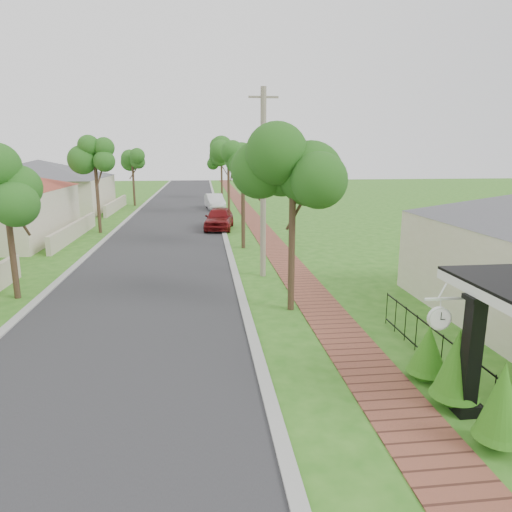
{
  "coord_description": "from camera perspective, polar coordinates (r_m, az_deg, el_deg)",
  "views": [
    {
      "loc": [
        -0.66,
        -8.83,
        5.2
      ],
      "look_at": [
        1.21,
        7.32,
        1.5
      ],
      "focal_mm": 32.0,
      "sensor_mm": 36.0,
      "label": 1
    }
  ],
  "objects": [
    {
      "name": "sidewalk",
      "position": [
        29.56,
        1.11,
        2.68
      ],
      "size": [
        1.5,
        120.0,
        0.03
      ],
      "primitive_type": "cube",
      "color": "brown",
      "rests_on": "ground"
    },
    {
      "name": "utility_pole",
      "position": [
        19.04,
        0.9,
        8.99
      ],
      "size": [
        1.2,
        0.24,
        7.74
      ],
      "color": "gray",
      "rests_on": "ground"
    },
    {
      "name": "kerb_right",
      "position": [
        29.33,
        -3.94,
        2.57
      ],
      "size": [
        0.3,
        120.0,
        0.1
      ],
      "primitive_type": "cube",
      "color": "#9E9E99",
      "rests_on": "ground"
    },
    {
      "name": "street_trees",
      "position": [
        35.75,
        -10.36,
        11.54
      ],
      "size": [
        10.7,
        37.65,
        5.89
      ],
      "color": "#382619",
      "rests_on": "ground"
    },
    {
      "name": "near_tree",
      "position": [
        14.75,
        4.66,
        10.77
      ],
      "size": [
        2.29,
        2.29,
        5.87
      ],
      "color": "#382619",
      "rests_on": "ground"
    },
    {
      "name": "picket_fence",
      "position": [
        11.43,
        23.81,
        -12.44
      ],
      "size": [
        0.03,
        8.02,
        1.0
      ],
      "color": "black",
      "rests_on": "ground"
    },
    {
      "name": "porch_post",
      "position": [
        10.25,
        25.22,
        -11.93
      ],
      "size": [
        0.48,
        0.48,
        2.52
      ],
      "color": "black",
      "rests_on": "ground"
    },
    {
      "name": "far_house_grey",
      "position": [
        45.25,
        -25.28,
        7.98
      ],
      "size": [
        15.56,
        15.56,
        4.6
      ],
      "color": "beige",
      "rests_on": "ground"
    },
    {
      "name": "parked_car_white",
      "position": [
        43.24,
        -5.19,
        6.78
      ],
      "size": [
        1.98,
        4.39,
        1.4
      ],
      "primitive_type": "imported",
      "rotation": [
        0.0,
        0.0,
        0.12
      ],
      "color": "white",
      "rests_on": "ground"
    },
    {
      "name": "road",
      "position": [
        29.39,
        -11.07,
        2.38
      ],
      "size": [
        7.0,
        120.0,
        0.02
      ],
      "primitive_type": "cube",
      "color": "#28282B",
      "rests_on": "ground"
    },
    {
      "name": "ground",
      "position": [
        10.27,
        -2.12,
        -17.61
      ],
      "size": [
        160.0,
        160.0,
        0.0
      ],
      "primitive_type": "plane",
      "color": "#2C6A19",
      "rests_on": "ground"
    },
    {
      "name": "station_clock",
      "position": [
        10.02,
        21.96,
        -7.08
      ],
      "size": [
        0.8,
        0.13,
        0.68
      ],
      "color": "white",
      "rests_on": "ground"
    },
    {
      "name": "kerb_left",
      "position": [
        29.9,
        -18.06,
        2.16
      ],
      "size": [
        0.3,
        120.0,
        0.1
      ],
      "primitive_type": "cube",
      "color": "#9E9E99",
      "rests_on": "ground"
    },
    {
      "name": "hedge_row",
      "position": [
        10.53,
        23.87,
        -13.25
      ],
      "size": [
        0.88,
        3.43,
        1.79
      ],
      "color": "#236514",
      "rests_on": "ground"
    },
    {
      "name": "parked_car_red",
      "position": [
        31.71,
        -4.63,
        4.71
      ],
      "size": [
        2.39,
        4.64,
        1.51
      ],
      "primitive_type": "imported",
      "rotation": [
        0.0,
        0.0,
        -0.14
      ],
      "color": "maroon",
      "rests_on": "ground"
    }
  ]
}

